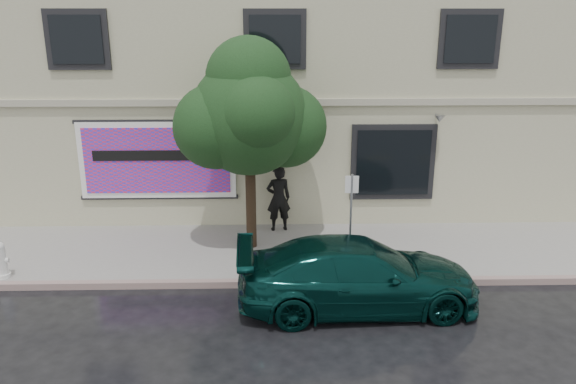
{
  "coord_description": "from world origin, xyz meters",
  "views": [
    {
      "loc": [
        -0.02,
        -9.83,
        5.76
      ],
      "look_at": [
        0.27,
        2.2,
        1.99
      ],
      "focal_mm": 35.0,
      "sensor_mm": 36.0,
      "label": 1
    }
  ],
  "objects_px": {
    "car": "(358,275)",
    "fire_hydrant": "(1,260)",
    "street_tree": "(249,117)",
    "pedestrian": "(278,198)"
  },
  "relations": [
    {
      "from": "car",
      "to": "fire_hydrant",
      "type": "relative_size",
      "value": 5.8
    },
    {
      "from": "fire_hydrant",
      "to": "car",
      "type": "bearing_deg",
      "value": 10.27
    },
    {
      "from": "street_tree",
      "to": "pedestrian",
      "type": "bearing_deg",
      "value": 58.62
    },
    {
      "from": "car",
      "to": "street_tree",
      "type": "relative_size",
      "value": 1.04
    },
    {
      "from": "car",
      "to": "pedestrian",
      "type": "bearing_deg",
      "value": 18.91
    },
    {
      "from": "car",
      "to": "street_tree",
      "type": "bearing_deg",
      "value": 35.67
    },
    {
      "from": "street_tree",
      "to": "fire_hydrant",
      "type": "distance_m",
      "value": 6.46
    },
    {
      "from": "car",
      "to": "pedestrian",
      "type": "height_order",
      "value": "pedestrian"
    },
    {
      "from": "pedestrian",
      "to": "fire_hydrant",
      "type": "bearing_deg",
      "value": 13.81
    },
    {
      "from": "pedestrian",
      "to": "street_tree",
      "type": "relative_size",
      "value": 0.38
    }
  ]
}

